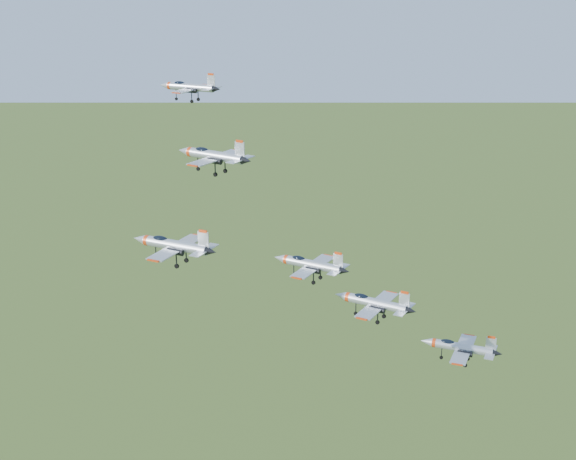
# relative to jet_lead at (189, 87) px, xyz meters

# --- Properties ---
(jet_lead) EXTENTS (12.05, 10.05, 3.22)m
(jet_lead) POSITION_rel_jet_lead_xyz_m (0.00, 0.00, 0.00)
(jet_lead) COLOR #ACB2BA
(jet_left_high) EXTENTS (13.51, 11.47, 3.67)m
(jet_left_high) POSITION_rel_jet_lead_xyz_m (11.03, -17.17, -7.25)
(jet_left_high) COLOR #ACB2BA
(jet_right_high) EXTENTS (12.99, 10.87, 3.48)m
(jet_right_high) POSITION_rel_jet_lead_xyz_m (12.57, -35.93, -14.93)
(jet_right_high) COLOR #ACB2BA
(jet_left_low) EXTENTS (13.85, 11.68, 3.73)m
(jet_left_low) POSITION_rel_jet_lead_xyz_m (24.04, -8.68, -26.54)
(jet_left_low) COLOR #ACB2BA
(jet_right_low) EXTENTS (12.44, 10.50, 3.35)m
(jet_right_low) POSITION_rel_jet_lead_xyz_m (37.54, -24.31, -25.02)
(jet_right_low) COLOR #ACB2BA
(jet_trail) EXTENTS (12.35, 10.24, 3.30)m
(jet_trail) POSITION_rel_jet_lead_xyz_m (49.37, -15.77, -34.47)
(jet_trail) COLOR #ACB2BA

